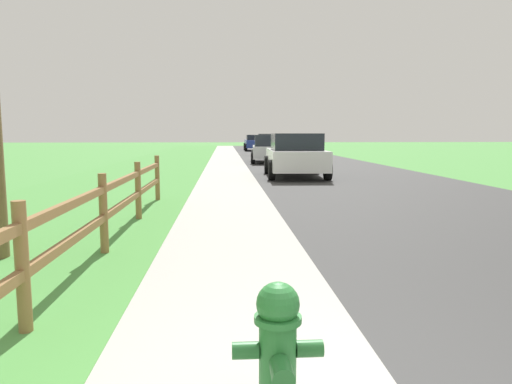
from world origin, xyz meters
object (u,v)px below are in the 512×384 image
fire_hydrant (278,349)px  parked_car_silver (269,149)px  parked_car_beige (269,144)px  parked_suv_white (295,155)px  parked_car_blue (255,143)px

fire_hydrant → parked_car_silver: (2.19, 23.73, 0.35)m
parked_car_beige → parked_suv_white: bearing=-92.2°
parked_suv_white → parked_car_silver: (-0.14, 8.84, -0.05)m
parked_car_silver → parked_car_beige: bearing=84.5°
fire_hydrant → parked_car_silver: 23.83m
parked_suv_white → parked_car_silver: parked_suv_white is taller
fire_hydrant → parked_car_blue: 42.37m
parked_car_blue → parked_suv_white: bearing=-90.5°
fire_hydrant → parked_car_beige: 32.45m
parked_car_silver → parked_car_blue: 18.57m
parked_suv_white → parked_car_blue: bearing=89.5°
parked_suv_white → parked_car_blue: parked_suv_white is taller
parked_suv_white → parked_car_blue: size_ratio=0.90×
parked_suv_white → parked_car_blue: (0.26, 27.40, -0.06)m
parked_car_silver → parked_car_blue: size_ratio=0.90×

